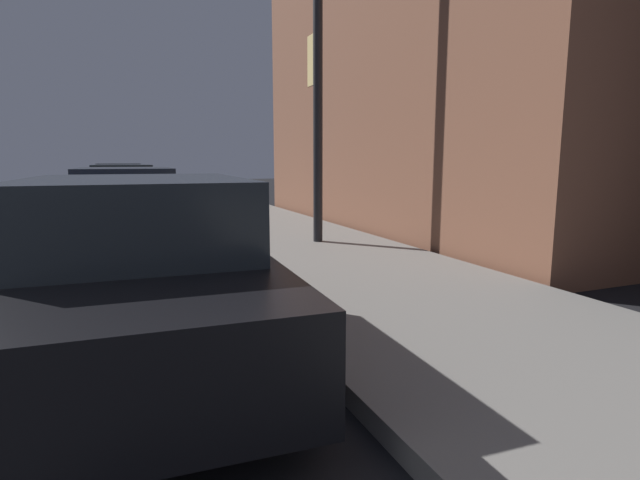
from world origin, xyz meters
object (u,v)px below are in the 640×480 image
(car_white, at_px, (121,181))
(street_lamp, at_px, (318,8))
(car_black, at_px, (140,269))
(car_blue, at_px, (126,207))
(car_green, at_px, (122,189))

(car_white, distance_m, street_lamp, 14.66)
(car_black, distance_m, car_blue, 5.52)
(car_black, distance_m, car_green, 11.84)
(car_black, relative_size, car_white, 0.99)
(street_lamp, bearing_deg, car_green, 111.34)
(car_black, distance_m, car_white, 17.86)
(car_white, bearing_deg, car_black, -90.00)
(car_blue, bearing_deg, car_green, 89.99)
(car_blue, relative_size, car_white, 1.08)
(car_white, height_order, street_lamp, street_lamp)
(car_black, height_order, car_green, same)
(car_white, bearing_deg, car_blue, -90.00)
(car_white, bearing_deg, street_lamp, -77.48)
(car_black, xyz_separation_m, car_blue, (-0.00, 5.52, 0.00))
(car_blue, distance_m, car_white, 12.34)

